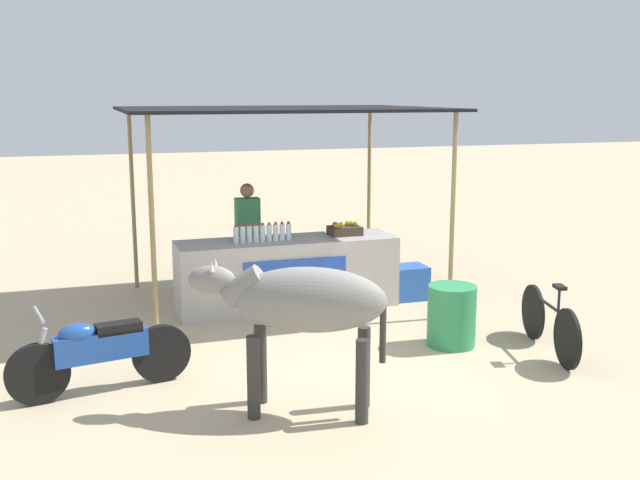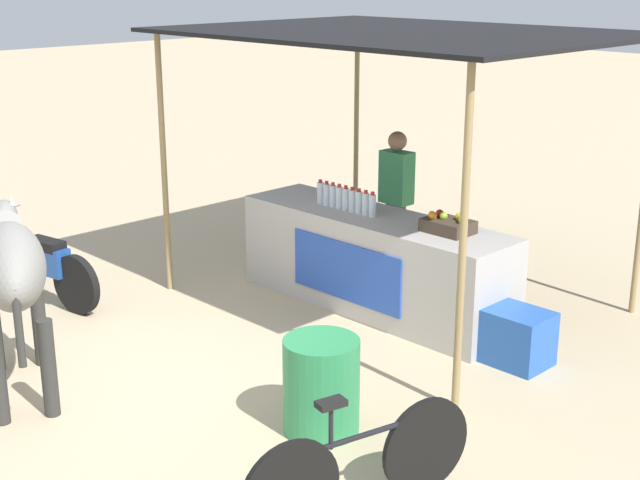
{
  "view_description": "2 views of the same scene",
  "coord_description": "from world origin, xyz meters",
  "px_view_note": "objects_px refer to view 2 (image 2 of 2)",
  "views": [
    {
      "loc": [
        -2.67,
        -7.41,
        2.91
      ],
      "look_at": [
        0.12,
        1.12,
        1.14
      ],
      "focal_mm": 42.0,
      "sensor_mm": 36.0,
      "label": 1
    },
    {
      "loc": [
        5.6,
        -4.07,
        3.29
      ],
      "look_at": [
        0.19,
        1.25,
        0.96
      ],
      "focal_mm": 50.0,
      "sensor_mm": 36.0,
      "label": 2
    }
  ],
  "objects_px": {
    "fruit_crate": "(448,225)",
    "motorcycle_parked": "(34,261)",
    "water_barrel": "(321,385)",
    "cooler_box": "(514,336)",
    "vendor_behind_counter": "(396,206)",
    "cow": "(11,268)",
    "bicycle_leaning": "(360,465)",
    "stall_counter": "(374,262)"
  },
  "relations": [
    {
      "from": "cow",
      "to": "bicycle_leaning",
      "type": "bearing_deg",
      "value": 12.08
    },
    {
      "from": "cooler_box",
      "to": "bicycle_leaning",
      "type": "bearing_deg",
      "value": -76.95
    },
    {
      "from": "cow",
      "to": "bicycle_leaning",
      "type": "height_order",
      "value": "cow"
    },
    {
      "from": "stall_counter",
      "to": "motorcycle_parked",
      "type": "height_order",
      "value": "stall_counter"
    },
    {
      "from": "vendor_behind_counter",
      "to": "bicycle_leaning",
      "type": "xyz_separation_m",
      "value": [
        2.7,
        -3.45,
        -0.5
      ]
    },
    {
      "from": "cow",
      "to": "water_barrel",
      "type": "bearing_deg",
      "value": 29.69
    },
    {
      "from": "fruit_crate",
      "to": "cooler_box",
      "type": "height_order",
      "value": "fruit_crate"
    },
    {
      "from": "stall_counter",
      "to": "cooler_box",
      "type": "distance_m",
      "value": 1.75
    },
    {
      "from": "fruit_crate",
      "to": "vendor_behind_counter",
      "type": "bearing_deg",
      "value": 150.28
    },
    {
      "from": "cooler_box",
      "to": "cow",
      "type": "relative_size",
      "value": 0.33
    },
    {
      "from": "motorcycle_parked",
      "to": "stall_counter",
      "type": "bearing_deg",
      "value": 42.08
    },
    {
      "from": "stall_counter",
      "to": "fruit_crate",
      "type": "bearing_deg",
      "value": 3.59
    },
    {
      "from": "fruit_crate",
      "to": "vendor_behind_counter",
      "type": "height_order",
      "value": "vendor_behind_counter"
    },
    {
      "from": "stall_counter",
      "to": "motorcycle_parked",
      "type": "relative_size",
      "value": 1.68
    },
    {
      "from": "bicycle_leaning",
      "to": "cow",
      "type": "bearing_deg",
      "value": -167.92
    },
    {
      "from": "water_barrel",
      "to": "bicycle_leaning",
      "type": "distance_m",
      "value": 1.1
    },
    {
      "from": "stall_counter",
      "to": "bicycle_leaning",
      "type": "distance_m",
      "value": 3.56
    },
    {
      "from": "fruit_crate",
      "to": "water_barrel",
      "type": "relative_size",
      "value": 0.61
    },
    {
      "from": "fruit_crate",
      "to": "bicycle_leaning",
      "type": "xyz_separation_m",
      "value": [
        1.48,
        -2.75,
        -0.68
      ]
    },
    {
      "from": "stall_counter",
      "to": "water_barrel",
      "type": "relative_size",
      "value": 4.17
    },
    {
      "from": "cow",
      "to": "motorcycle_parked",
      "type": "bearing_deg",
      "value": 149.22
    },
    {
      "from": "cooler_box",
      "to": "bicycle_leaning",
      "type": "distance_m",
      "value": 2.67
    },
    {
      "from": "cooler_box",
      "to": "stall_counter",
      "type": "bearing_deg",
      "value": 176.78
    },
    {
      "from": "fruit_crate",
      "to": "bicycle_leaning",
      "type": "height_order",
      "value": "fruit_crate"
    },
    {
      "from": "cooler_box",
      "to": "motorcycle_parked",
      "type": "bearing_deg",
      "value": -152.68
    },
    {
      "from": "stall_counter",
      "to": "bicycle_leaning",
      "type": "bearing_deg",
      "value": -49.18
    },
    {
      "from": "fruit_crate",
      "to": "cooler_box",
      "type": "relative_size",
      "value": 0.73
    },
    {
      "from": "cooler_box",
      "to": "cow",
      "type": "distance_m",
      "value": 4.2
    },
    {
      "from": "water_barrel",
      "to": "motorcycle_parked",
      "type": "height_order",
      "value": "motorcycle_parked"
    },
    {
      "from": "vendor_behind_counter",
      "to": "cooler_box",
      "type": "relative_size",
      "value": 2.75
    },
    {
      "from": "fruit_crate",
      "to": "vendor_behind_counter",
      "type": "distance_m",
      "value": 1.42
    },
    {
      "from": "vendor_behind_counter",
      "to": "bicycle_leaning",
      "type": "bearing_deg",
      "value": -51.91
    },
    {
      "from": "fruit_crate",
      "to": "motorcycle_parked",
      "type": "height_order",
      "value": "fruit_crate"
    },
    {
      "from": "stall_counter",
      "to": "water_barrel",
      "type": "distance_m",
      "value": 2.54
    },
    {
      "from": "stall_counter",
      "to": "vendor_behind_counter",
      "type": "xyz_separation_m",
      "value": [
        -0.37,
        0.75,
        0.37
      ]
    },
    {
      "from": "water_barrel",
      "to": "cow",
      "type": "xyz_separation_m",
      "value": [
        -2.19,
        -1.25,
        0.67
      ]
    },
    {
      "from": "vendor_behind_counter",
      "to": "cow",
      "type": "bearing_deg",
      "value": -95.84
    },
    {
      "from": "vendor_behind_counter",
      "to": "water_barrel",
      "type": "height_order",
      "value": "vendor_behind_counter"
    },
    {
      "from": "cooler_box",
      "to": "water_barrel",
      "type": "bearing_deg",
      "value": -99.27
    },
    {
      "from": "fruit_crate",
      "to": "motorcycle_parked",
      "type": "distance_m",
      "value": 4.19
    },
    {
      "from": "stall_counter",
      "to": "cow",
      "type": "distance_m",
      "value": 3.5
    },
    {
      "from": "stall_counter",
      "to": "motorcycle_parked",
      "type": "xyz_separation_m",
      "value": [
        -2.56,
        -2.31,
        -0.05
      ]
    }
  ]
}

